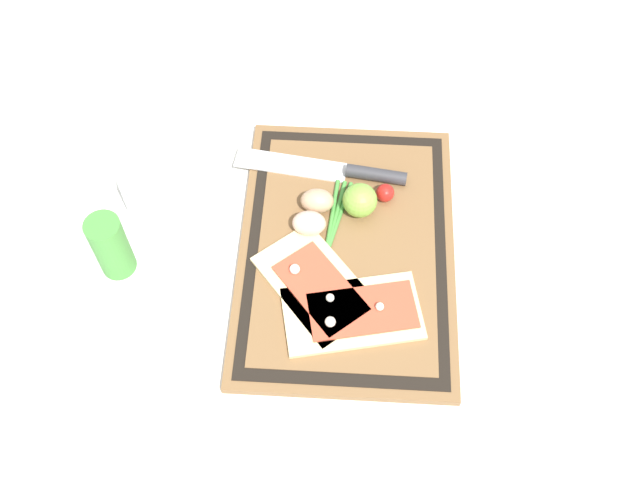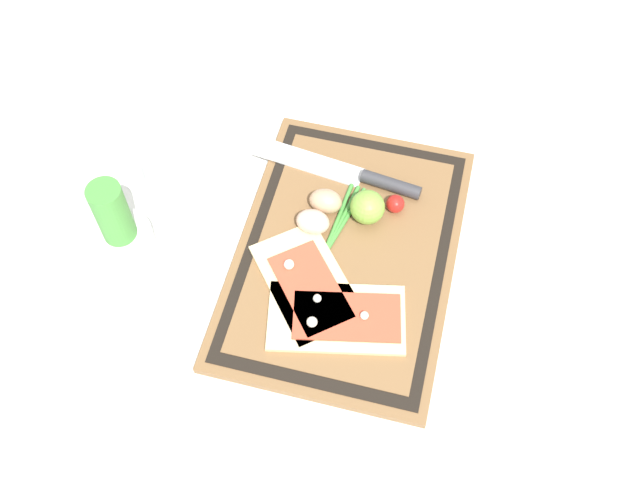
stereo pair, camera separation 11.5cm
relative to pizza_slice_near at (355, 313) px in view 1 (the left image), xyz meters
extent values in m
plane|color=white|center=(0.12, 0.02, -0.02)|extent=(6.00, 6.00, 0.00)
cube|color=brown|center=(0.12, 0.02, -0.02)|extent=(0.48, 0.34, 0.01)
cube|color=black|center=(0.12, 0.02, -0.01)|extent=(0.46, 0.31, 0.00)
cube|color=brown|center=(0.12, 0.02, -0.01)|extent=(0.42, 0.28, 0.00)
cube|color=beige|center=(0.00, 0.00, 0.00)|extent=(0.15, 0.22, 0.01)
cube|color=#D14C33|center=(0.00, -0.01, 0.00)|extent=(0.11, 0.17, 0.00)
sphere|color=silver|center=(-0.02, 0.03, 0.01)|extent=(0.02, 0.02, 0.02)
sphere|color=silver|center=(0.01, -0.04, 0.01)|extent=(0.01, 0.01, 0.01)
cube|color=beige|center=(0.05, 0.06, 0.00)|extent=(0.22, 0.21, 0.01)
cube|color=#D14C33|center=(0.04, 0.05, 0.00)|extent=(0.16, 0.15, 0.00)
sphere|color=silver|center=(0.06, 0.09, 0.01)|extent=(0.02, 0.02, 0.02)
sphere|color=silver|center=(0.02, 0.04, 0.01)|extent=(0.01, 0.01, 0.01)
cube|color=silver|center=(0.27, 0.12, 0.00)|extent=(0.06, 0.19, 0.00)
cylinder|color=#38383D|center=(0.25, -0.03, 0.01)|extent=(0.04, 0.10, 0.02)
ellipsoid|color=tan|center=(0.19, 0.07, 0.01)|extent=(0.04, 0.05, 0.04)
ellipsoid|color=beige|center=(0.14, 0.08, 0.01)|extent=(0.04, 0.05, 0.04)
sphere|color=#7FB742|center=(0.19, 0.00, 0.02)|extent=(0.06, 0.06, 0.06)
sphere|color=red|center=(0.21, -0.04, 0.01)|extent=(0.03, 0.03, 0.03)
cylinder|color=#47933D|center=(0.09, 0.05, 0.00)|extent=(0.29, 0.08, 0.01)
cylinder|color=#47933D|center=(0.09, 0.05, 0.00)|extent=(0.29, 0.06, 0.01)
cylinder|color=#47933D|center=(0.09, 0.05, 0.00)|extent=(0.29, 0.03, 0.01)
cylinder|color=white|center=(0.04, 0.35, 0.01)|extent=(0.09, 0.09, 0.07)
cylinder|color=#47933D|center=(0.04, 0.35, 0.08)|extent=(0.05, 0.05, 0.14)
cylinder|color=silver|center=(0.18, 0.34, 0.02)|extent=(0.08, 0.08, 0.09)
cylinder|color=#D16023|center=(0.18, 0.34, 0.00)|extent=(0.07, 0.07, 0.03)
cylinder|color=silver|center=(0.18, 0.34, 0.07)|extent=(0.07, 0.07, 0.01)
camera|label=1|loc=(-0.49, 0.02, 0.99)|focal=42.00mm
camera|label=2|loc=(-0.47, -0.09, 0.99)|focal=42.00mm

